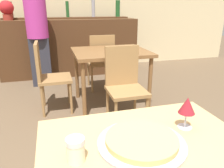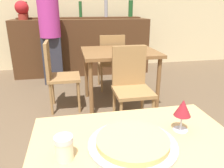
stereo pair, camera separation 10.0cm
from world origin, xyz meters
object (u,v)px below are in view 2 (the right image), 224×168
object	(u,v)px
chair_far_side_back	(111,59)
wine_glass	(183,109)
cheese_shaker	(64,147)
pizza_tray	(133,142)
person_standing	(50,31)
chair_far_side_front	(131,82)
chair_far_side_left	(57,72)
potted_plant	(22,9)

from	to	relation	value
chair_far_side_back	wine_glass	bearing A→B (deg)	86.84
cheese_shaker	pizza_tray	bearing A→B (deg)	5.73
chair_far_side_back	cheese_shaker	distance (m)	2.68
pizza_tray	cheese_shaker	distance (m)	0.29
person_standing	wine_glass	bearing A→B (deg)	-75.08
chair_far_side_front	wine_glass	bearing A→B (deg)	-95.88
cheese_shaker	chair_far_side_front	bearing A→B (deg)	64.47
chair_far_side_back	cheese_shaker	xyz separation A→B (m)	(-0.68, -2.58, 0.26)
chair_far_side_front	person_standing	size ratio (longest dim) A/B	0.53
chair_far_side_back	wine_glass	size ratio (longest dim) A/B	5.61
chair_far_side_left	wine_glass	bearing A→B (deg)	-160.49
pizza_tray	cheese_shaker	bearing A→B (deg)	-174.27
wine_glass	cheese_shaker	bearing A→B (deg)	-169.23
chair_far_side_back	pizza_tray	xyz separation A→B (m)	(-0.40, -2.55, 0.23)
wine_glass	potted_plant	size ratio (longest dim) A/B	0.48
pizza_tray	cheese_shaker	size ratio (longest dim) A/B	3.85
chair_far_side_back	pizza_tray	distance (m)	2.59
chair_far_side_left	potted_plant	xyz separation A→B (m)	(-0.61, 1.61, 0.74)
pizza_tray	wine_glass	xyz separation A→B (m)	(0.26, 0.08, 0.10)
chair_far_side_back	chair_far_side_left	bearing A→B (deg)	35.37
chair_far_side_front	person_standing	bearing A→B (deg)	119.32
chair_far_side_left	person_standing	distance (m)	1.16
cheese_shaker	wine_glass	distance (m)	0.56
chair_far_side_back	wine_glass	xyz separation A→B (m)	(-0.14, -2.47, 0.33)
cheese_shaker	potted_plant	world-z (taller)	potted_plant
chair_far_side_left	wine_glass	distance (m)	2.04
chair_far_side_front	chair_far_side_back	bearing A→B (deg)	90.00
chair_far_side_front	chair_far_side_left	world-z (taller)	same
chair_far_side_left	potted_plant	bearing A→B (deg)	20.85
cheese_shaker	person_standing	distance (m)	3.10
chair_far_side_back	chair_far_side_left	world-z (taller)	same
chair_far_side_front	cheese_shaker	size ratio (longest dim) A/B	8.96
person_standing	wine_glass	size ratio (longest dim) A/B	10.64
cheese_shaker	person_standing	world-z (taller)	person_standing
pizza_tray	cheese_shaker	xyz separation A→B (m)	(-0.28, -0.03, 0.03)
chair_far_side_back	potted_plant	xyz separation A→B (m)	(-1.42, 1.04, 0.74)
chair_far_side_back	person_standing	distance (m)	1.14
chair_far_side_back	wine_glass	world-z (taller)	chair_far_side_back
chair_far_side_back	pizza_tray	world-z (taller)	chair_far_side_back
person_standing	potted_plant	xyz separation A→B (m)	(-0.49, 0.53, 0.33)
pizza_tray	person_standing	distance (m)	3.11
wine_glass	potted_plant	xyz separation A→B (m)	(-1.29, 3.51, 0.41)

